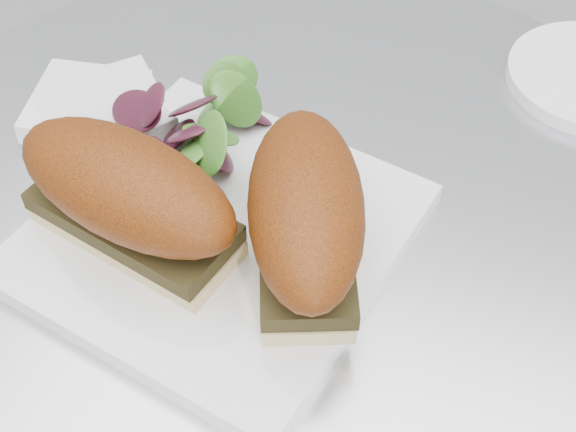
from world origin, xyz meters
name	(u,v)px	position (x,y,z in m)	size (l,w,h in m)	color
table	(283,403)	(0.00, 0.00, 0.49)	(0.70, 0.70, 0.73)	silver
plate	(218,235)	(-0.04, -0.01, 0.74)	(0.23, 0.23, 0.02)	white
sandwich_left	(128,194)	(-0.09, -0.04, 0.79)	(0.18, 0.12, 0.08)	beige
sandwich_right	(306,214)	(0.02, -0.02, 0.79)	(0.12, 0.18, 0.08)	beige
salad	(188,121)	(-0.09, 0.06, 0.77)	(0.10, 0.10, 0.05)	#45872C
napkin	(105,121)	(-0.17, 0.07, 0.74)	(0.11, 0.11, 0.02)	white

